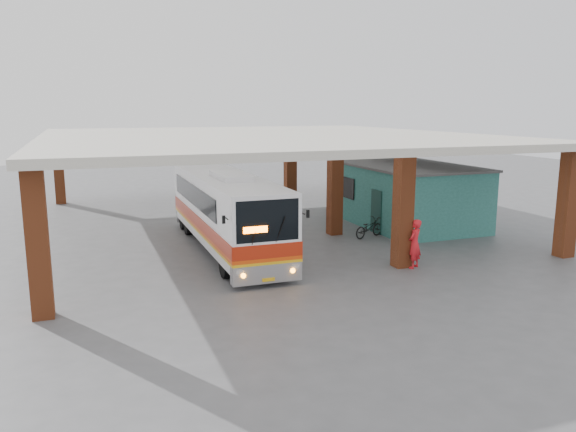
% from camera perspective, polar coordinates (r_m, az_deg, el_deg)
% --- Properties ---
extents(ground, '(90.00, 90.00, 0.00)m').
position_cam_1_polar(ground, '(23.19, 1.12, -3.94)').
color(ground, '#515154').
rests_on(ground, ground).
extents(brick_columns, '(20.10, 21.60, 4.35)m').
position_cam_1_polar(brick_columns, '(27.85, 0.10, 3.13)').
color(brick_columns, '#974321').
rests_on(brick_columns, ground).
extents(canopy_roof, '(21.00, 23.00, 0.30)m').
position_cam_1_polar(canopy_roof, '(28.75, -2.71, 8.02)').
color(canopy_roof, beige).
rests_on(canopy_roof, brick_columns).
extents(shop_building, '(5.20, 8.20, 3.11)m').
position_cam_1_polar(shop_building, '(29.73, 11.81, 2.21)').
color(shop_building, '#29665B').
rests_on(shop_building, ground).
extents(coach_bus, '(2.51, 11.64, 3.38)m').
position_cam_1_polar(coach_bus, '(23.84, -6.33, 0.54)').
color(coach_bus, white).
rests_on(coach_bus, ground).
extents(motorcycle, '(1.87, 1.20, 0.93)m').
position_cam_1_polar(motorcycle, '(26.41, 8.21, -1.18)').
color(motorcycle, black).
rests_on(motorcycle, ground).
extents(pedestrian, '(0.82, 0.75, 1.87)m').
position_cam_1_polar(pedestrian, '(21.60, 12.74, -2.77)').
color(pedestrian, red).
rests_on(pedestrian, ground).
extents(red_chair, '(0.56, 0.56, 0.88)m').
position_cam_1_polar(red_chair, '(31.07, 5.38, 0.59)').
color(red_chair, red).
rests_on(red_chair, ground).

